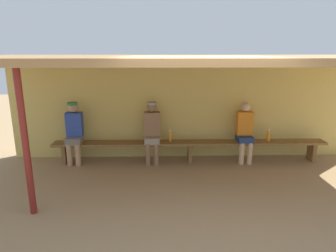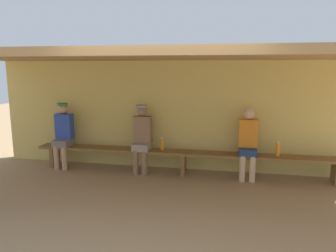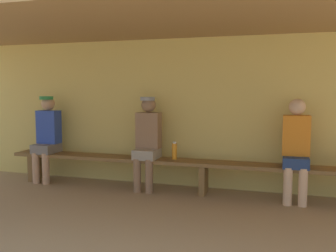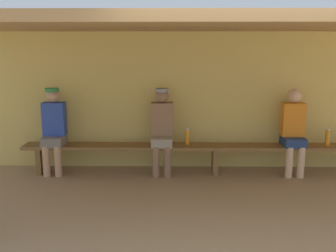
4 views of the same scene
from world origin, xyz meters
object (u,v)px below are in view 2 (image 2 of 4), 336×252
(player_in_white, at_px, (248,141))
(water_bottle_orange, at_px, (162,144))
(player_in_red, at_px, (64,132))
(player_leftmost, at_px, (142,135))
(bench, at_px, (184,155))
(water_bottle_blue, at_px, (278,149))

(player_in_white, distance_m, water_bottle_orange, 1.65)
(player_in_red, relative_size, water_bottle_orange, 5.34)
(water_bottle_orange, bearing_deg, player_leftmost, -174.19)
(bench, relative_size, player_in_red, 4.46)
(player_leftmost, bearing_deg, water_bottle_blue, 0.23)
(water_bottle_blue, bearing_deg, player_leftmost, -179.77)
(player_leftmost, xyz_separation_m, player_in_red, (-1.69, 0.00, 0.00))
(player_in_red, bearing_deg, water_bottle_orange, 1.11)
(water_bottle_orange, bearing_deg, player_in_red, -178.89)
(player_in_white, height_order, water_bottle_blue, player_in_white)
(bench, height_order, player_leftmost, player_leftmost)
(bench, distance_m, player_in_red, 2.54)
(player_in_white, distance_m, water_bottle_blue, 0.56)
(player_in_white, xyz_separation_m, water_bottle_blue, (0.54, 0.01, -0.14))
(player_in_white, bearing_deg, water_bottle_blue, 1.13)
(water_bottle_orange, xyz_separation_m, water_bottle_blue, (2.18, -0.03, 0.01))
(player_in_white, xyz_separation_m, player_in_red, (-3.72, 0.00, 0.02))
(player_leftmost, height_order, water_bottle_blue, player_leftmost)
(player_in_white, bearing_deg, water_bottle_orange, 178.58)
(player_leftmost, xyz_separation_m, water_bottle_blue, (2.57, 0.01, -0.16))
(player_in_red, height_order, water_bottle_orange, player_in_red)
(bench, bearing_deg, water_bottle_blue, 0.45)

